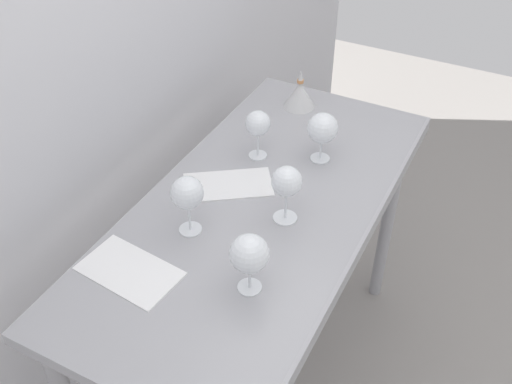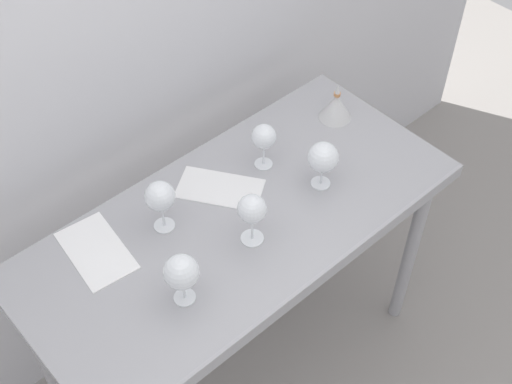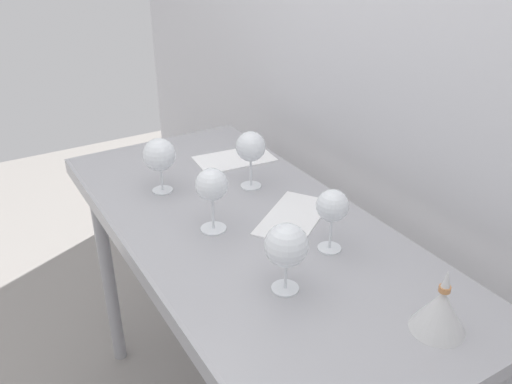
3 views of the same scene
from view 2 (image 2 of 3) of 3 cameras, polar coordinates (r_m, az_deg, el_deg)
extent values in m
plane|color=gray|center=(2.85, -1.20, -13.87)|extent=(6.00, 6.00, 0.00)
cube|color=silver|center=(2.14, -10.60, 12.54)|extent=(3.80, 0.04, 2.60)
cube|color=#A0A0A5|center=(2.12, -1.57, -2.36)|extent=(1.40, 0.64, 0.04)
cube|color=#A0A0A5|center=(1.98, 4.66, -7.81)|extent=(1.40, 0.01, 0.05)
cylinder|color=#A0A0A5|center=(2.68, 12.79, -4.72)|extent=(0.05, 0.05, 0.86)
cylinder|color=#A0A0A5|center=(2.46, -17.17, -13.22)|extent=(0.05, 0.05, 0.86)
cylinder|color=#A0A0A5|center=(2.88, 4.89, 1.28)|extent=(0.05, 0.05, 0.86)
cylinder|color=white|center=(1.93, -5.96, -8.73)|extent=(0.06, 0.06, 0.00)
cylinder|color=white|center=(1.90, -6.05, -8.06)|extent=(0.01, 0.01, 0.08)
sphere|color=white|center=(1.83, -6.25, -6.65)|extent=(0.10, 0.10, 0.10)
cylinder|color=maroon|center=(1.85, -6.20, -6.96)|extent=(0.07, 0.07, 0.02)
cylinder|color=white|center=(2.10, -7.64, -2.78)|extent=(0.06, 0.06, 0.00)
cylinder|color=white|center=(2.06, -7.78, -1.93)|extent=(0.01, 0.01, 0.09)
sphere|color=white|center=(2.00, -8.02, -0.34)|extent=(0.09, 0.09, 0.09)
cylinder|color=maroon|center=(2.01, -7.97, -0.64)|extent=(0.06, 0.06, 0.03)
cylinder|color=white|center=(2.26, 0.63, 2.35)|extent=(0.06, 0.06, 0.00)
cylinder|color=white|center=(2.22, 0.64, 3.18)|extent=(0.01, 0.01, 0.09)
sphere|color=white|center=(2.17, 0.65, 4.66)|extent=(0.08, 0.08, 0.08)
cylinder|color=#5D1614|center=(2.18, 0.65, 4.39)|extent=(0.06, 0.06, 0.02)
cylinder|color=white|center=(2.21, 5.40, 0.74)|extent=(0.06, 0.06, 0.00)
cylinder|color=white|center=(2.18, 5.47, 1.43)|extent=(0.01, 0.01, 0.07)
sphere|color=white|center=(2.12, 5.62, 2.90)|extent=(0.10, 0.10, 0.10)
cylinder|color=maroon|center=(2.13, 5.59, 2.57)|extent=(0.07, 0.07, 0.02)
cylinder|color=white|center=(2.05, -0.32, -3.87)|extent=(0.07, 0.07, 0.00)
cylinder|color=white|center=(2.01, -0.33, -2.99)|extent=(0.01, 0.01, 0.09)
sphere|color=white|center=(1.95, -0.34, -1.41)|extent=(0.09, 0.09, 0.09)
cylinder|color=maroon|center=(1.96, -0.33, -1.70)|extent=(0.06, 0.06, 0.02)
cube|color=white|center=(2.07, -13.17, -4.78)|extent=(0.18, 0.28, 0.00)
cube|color=white|center=(2.18, -3.02, 0.30)|extent=(0.27, 0.30, 0.00)
cone|color=silver|center=(2.42, 6.67, 7.10)|extent=(0.11, 0.11, 0.10)
cylinder|color=#C17F4C|center=(2.38, 6.78, 8.09)|extent=(0.02, 0.02, 0.01)
cone|color=silver|center=(2.37, 6.83, 8.55)|extent=(0.02, 0.02, 0.04)
camera|label=1|loc=(0.72, -52.54, -18.01)|focal=41.86mm
camera|label=3|loc=(2.18, 34.41, 16.85)|focal=37.60mm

